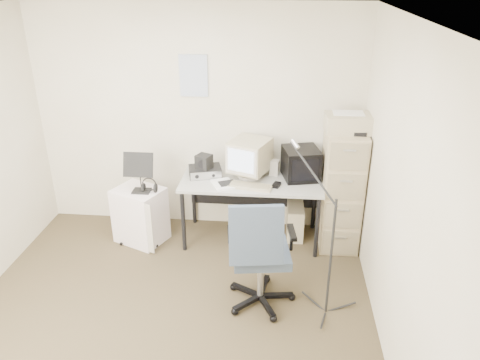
# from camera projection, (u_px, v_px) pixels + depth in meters

# --- Properties ---
(floor) EXTENTS (3.60, 3.60, 0.01)m
(floor) POSITION_uv_depth(u_px,v_px,m) (166.00, 324.00, 4.03)
(floor) COLOR #3F3726
(floor) RESTS_ON ground
(ceiling) EXTENTS (3.60, 3.60, 0.01)m
(ceiling) POSITION_uv_depth(u_px,v_px,m) (140.00, 19.00, 2.98)
(ceiling) COLOR white
(ceiling) RESTS_ON ground
(wall_back) EXTENTS (3.60, 0.02, 2.50)m
(wall_back) POSITION_uv_depth(u_px,v_px,m) (197.00, 121.00, 5.14)
(wall_back) COLOR beige
(wall_back) RESTS_ON ground
(wall_right) EXTENTS (0.02, 3.60, 2.50)m
(wall_right) POSITION_uv_depth(u_px,v_px,m) (401.00, 204.00, 3.36)
(wall_right) COLOR beige
(wall_right) RESTS_ON ground
(wall_calendar) EXTENTS (0.30, 0.02, 0.44)m
(wall_calendar) POSITION_uv_depth(u_px,v_px,m) (194.00, 76.00, 4.92)
(wall_calendar) COLOR white
(wall_calendar) RESTS_ON wall_back
(filing_cabinet) EXTENTS (0.40, 0.60, 1.30)m
(filing_cabinet) POSITION_uv_depth(u_px,v_px,m) (341.00, 189.00, 4.96)
(filing_cabinet) COLOR tan
(filing_cabinet) RESTS_ON floor
(printer) EXTENTS (0.46, 0.33, 0.17)m
(printer) POSITION_uv_depth(u_px,v_px,m) (348.00, 123.00, 4.63)
(printer) COLOR tan
(printer) RESTS_ON filing_cabinet
(desk) EXTENTS (1.50, 0.70, 0.73)m
(desk) POSITION_uv_depth(u_px,v_px,m) (251.00, 210.00, 5.14)
(desk) COLOR gray
(desk) RESTS_ON floor
(crt_monitor) EXTENTS (0.49, 0.51, 0.41)m
(crt_monitor) POSITION_uv_depth(u_px,v_px,m) (250.00, 159.00, 4.97)
(crt_monitor) COLOR tan
(crt_monitor) RESTS_ON desk
(crt_tv) EXTENTS (0.43, 0.45, 0.33)m
(crt_tv) POSITION_uv_depth(u_px,v_px,m) (301.00, 163.00, 4.97)
(crt_tv) COLOR black
(crt_tv) RESTS_ON desk
(desk_speaker) EXTENTS (0.10, 0.10, 0.17)m
(desk_speaker) POSITION_uv_depth(u_px,v_px,m) (275.00, 168.00, 5.06)
(desk_speaker) COLOR beige
(desk_speaker) RESTS_ON desk
(keyboard) EXTENTS (0.47, 0.24, 0.02)m
(keyboard) POSITION_uv_depth(u_px,v_px,m) (250.00, 186.00, 4.80)
(keyboard) COLOR tan
(keyboard) RESTS_ON desk
(mouse) EXTENTS (0.10, 0.13, 0.03)m
(mouse) POSITION_uv_depth(u_px,v_px,m) (276.00, 185.00, 4.82)
(mouse) COLOR black
(mouse) RESTS_ON desk
(radio_receiver) EXTENTS (0.39, 0.32, 0.10)m
(radio_receiver) POSITION_uv_depth(u_px,v_px,m) (205.00, 171.00, 5.06)
(radio_receiver) COLOR black
(radio_receiver) RESTS_ON desk
(radio_speaker) EXTENTS (0.19, 0.19, 0.15)m
(radio_speaker) POSITION_uv_depth(u_px,v_px,m) (204.00, 162.00, 4.99)
(radio_speaker) COLOR black
(radio_speaker) RESTS_ON radio_receiver
(papers) EXTENTS (0.30, 0.33, 0.02)m
(papers) POSITION_uv_depth(u_px,v_px,m) (223.00, 184.00, 4.86)
(papers) COLOR white
(papers) RESTS_ON desk
(pc_tower) EXTENTS (0.19, 0.40, 0.37)m
(pc_tower) POSITION_uv_depth(u_px,v_px,m) (295.00, 220.00, 5.28)
(pc_tower) COLOR tan
(pc_tower) RESTS_ON floor
(office_chair) EXTENTS (0.71, 0.71, 1.09)m
(office_chair) POSITION_uv_depth(u_px,v_px,m) (261.00, 251.00, 4.07)
(office_chair) COLOR #465465
(office_chair) RESTS_ON floor
(side_cart) EXTENTS (0.62, 0.57, 0.62)m
(side_cart) POSITION_uv_depth(u_px,v_px,m) (140.00, 215.00, 5.14)
(side_cart) COLOR white
(side_cart) RESTS_ON floor
(music_stand) EXTENTS (0.35, 0.26, 0.46)m
(music_stand) POSITION_uv_depth(u_px,v_px,m) (140.00, 172.00, 4.87)
(music_stand) COLOR black
(music_stand) RESTS_ON side_cart
(headphones) EXTENTS (0.21, 0.21, 0.03)m
(headphones) POSITION_uv_depth(u_px,v_px,m) (149.00, 187.00, 4.94)
(headphones) COLOR black
(headphones) RESTS_ON side_cart
(mic_stand) EXTENTS (0.03, 0.03, 1.47)m
(mic_stand) POSITION_uv_depth(u_px,v_px,m) (333.00, 241.00, 3.87)
(mic_stand) COLOR black
(mic_stand) RESTS_ON floor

